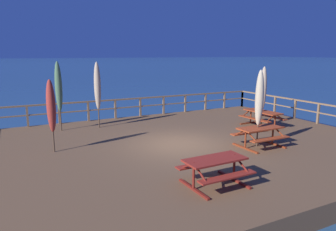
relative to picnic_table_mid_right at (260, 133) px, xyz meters
The scene contains 12 objects.
ground_plane 3.37m from the picnic_table_mid_right, 146.93° to the left, with size 600.00×600.00×0.00m, color navy.
wooden_deck 3.28m from the picnic_table_mid_right, 146.93° to the left, with size 16.71×12.20×0.62m, color brown.
railing_waterside_far 8.12m from the picnic_table_mid_right, 109.05° to the left, with size 16.51×0.10×1.09m.
railing_side_right 5.82m from the picnic_table_mid_right, 17.26° to the left, with size 0.10×12.00×1.09m.
picnic_table_mid_right is the anchor object (origin of this frame).
picnic_table_mid_left 4.28m from the picnic_table_mid_right, 148.79° to the right, with size 1.76×1.44×0.78m.
picnic_table_front_right 3.64m from the picnic_table_mid_right, 45.04° to the left, with size 1.51×2.02×0.78m.
patio_umbrella_tall_mid_right 1.34m from the picnic_table_mid_right, 129.65° to the left, with size 0.32×0.32×2.97m.
patio_umbrella_short_mid 7.86m from the picnic_table_mid_right, 158.34° to the left, with size 0.32×0.32×2.68m.
patio_umbrella_tall_mid_left 3.83m from the picnic_table_mid_right, 45.67° to the left, with size 0.32×0.32×2.96m.
patio_umbrella_tall_back_right 9.08m from the picnic_table_mid_right, 136.64° to the left, with size 0.32×0.32×3.23m.
patio_umbrella_short_front 7.76m from the picnic_table_mid_right, 128.76° to the left, with size 0.32×0.32×3.19m.
Camera 1 is at (-5.77, -10.56, 4.18)m, focal length 33.26 mm.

